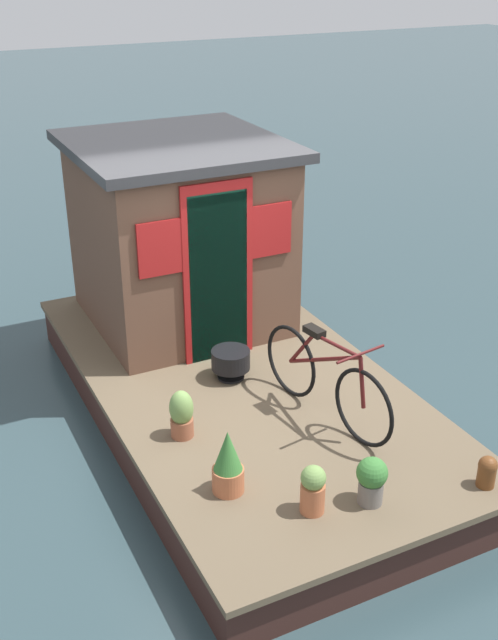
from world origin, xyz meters
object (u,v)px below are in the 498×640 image
houseboat_cabin (179,233)px  mooring_bollard (487,471)px  potted_plant_ivy (182,414)px  potted_plant_lavender (313,489)px  charcoal_grill (231,360)px  potted_plant_sage (372,479)px  potted_plant_mint (228,463)px  bicycle (325,379)px

houseboat_cabin → mooring_bollard: houseboat_cabin is taller
potted_plant_ivy → mooring_bollard: potted_plant_ivy is taller
houseboat_cabin → potted_plant_lavender: bearing=174.0°
houseboat_cabin → charcoal_grill: 1.63m
potted_plant_lavender → charcoal_grill: 2.02m
potted_plant_sage → potted_plant_lavender: potted_plant_lavender is taller
potted_plant_mint → houseboat_cabin: bearing=-15.4°
potted_plant_sage → potted_plant_ivy: 1.69m
potted_plant_sage → potted_plant_lavender: size_ratio=0.98×
mooring_bollard → potted_plant_ivy: bearing=48.0°
bicycle → potted_plant_lavender: 1.28m
potted_plant_mint → bicycle: bearing=-65.1°
potted_plant_sage → mooring_bollard: potted_plant_sage is taller
potted_plant_ivy → potted_plant_sage: bearing=-146.8°
bicycle → mooring_bollard: 1.52m
bicycle → potted_plant_sage: 1.19m
potted_plant_sage → potted_plant_ivy: bearing=33.2°
potted_plant_sage → potted_plant_lavender: bearing=76.4°
charcoal_grill → mooring_bollard: 2.57m
potted_plant_lavender → charcoal_grill: size_ratio=1.06×
charcoal_grill → mooring_bollard: (-2.34, -1.06, -0.05)m
potted_plant_ivy → charcoal_grill: 1.04m
potted_plant_sage → potted_plant_ivy: potted_plant_ivy is taller
houseboat_cabin → potted_plant_lavender: (-3.42, 0.36, -0.79)m
potted_plant_mint → charcoal_grill: 1.69m
bicycle → houseboat_cabin: bearing=8.7°
bicycle → mooring_bollard: bicycle is taller
houseboat_cabin → potted_plant_ivy: houseboat_cabin is taller
houseboat_cabin → potted_plant_ivy: size_ratio=4.97×
bicycle → charcoal_grill: bicycle is taller
potted_plant_sage → charcoal_grill: potted_plant_sage is taller
bicycle → potted_plant_ivy: 1.26m
bicycle → mooring_bollard: size_ratio=6.17×
potted_plant_mint → potted_plant_sage: bearing=-123.7°
houseboat_cabin → charcoal_grill: size_ratio=5.82×
potted_plant_mint → potted_plant_ivy: 0.83m
houseboat_cabin → potted_plant_sage: bearing=-178.8°
houseboat_cabin → potted_plant_lavender: 3.53m
houseboat_cabin → potted_plant_sage: (-3.52, -0.08, -0.78)m
houseboat_cabin → mooring_bollard: size_ratio=8.20×
potted_plant_mint → potted_plant_sage: potted_plant_mint is taller
houseboat_cabin → potted_plant_sage: size_ratio=5.58×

